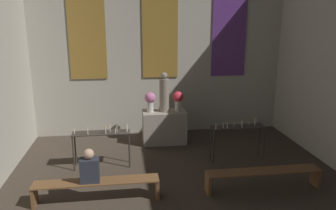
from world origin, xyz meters
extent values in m
cube|color=#B2AD9E|center=(0.00, 9.42, 2.76)|extent=(7.81, 0.12, 5.51)
cube|color=olive|center=(-2.12, 9.34, 3.31)|extent=(1.06, 0.03, 3.09)
cube|color=olive|center=(0.00, 9.34, 3.31)|extent=(1.06, 0.03, 3.09)
cube|color=#60337F|center=(2.12, 9.34, 3.31)|extent=(1.06, 0.03, 3.09)
cube|color=gray|center=(0.00, 8.41, 0.47)|extent=(1.23, 0.70, 0.93)
cylinder|color=gray|center=(0.00, 8.41, 1.40)|extent=(0.27, 0.27, 0.93)
sphere|color=gray|center=(0.00, 8.41, 1.96)|extent=(0.19, 0.19, 0.19)
cylinder|color=beige|center=(-0.40, 8.41, 1.08)|extent=(0.18, 0.18, 0.31)
sphere|color=#C66B9E|center=(-0.40, 8.41, 1.34)|extent=(0.30, 0.30, 0.30)
cylinder|color=beige|center=(0.40, 8.41, 1.08)|extent=(0.18, 0.18, 0.31)
sphere|color=#DB3342|center=(0.40, 8.41, 1.34)|extent=(0.30, 0.30, 0.30)
cube|color=#332D28|center=(-1.69, 6.98, 0.86)|extent=(1.36, 0.37, 0.02)
cylinder|color=#332D28|center=(-2.34, 6.83, 0.43)|extent=(0.04, 0.04, 0.85)
cylinder|color=#332D28|center=(-1.04, 6.83, 0.43)|extent=(0.04, 0.04, 0.85)
cylinder|color=#332D28|center=(-2.34, 7.14, 0.43)|extent=(0.04, 0.04, 0.85)
cylinder|color=#332D28|center=(-1.04, 7.14, 0.43)|extent=(0.04, 0.04, 0.85)
cylinder|color=silver|center=(-1.48, 7.00, 0.96)|extent=(0.02, 0.02, 0.18)
sphere|color=#F9CC4C|center=(-1.48, 7.00, 1.06)|extent=(0.02, 0.02, 0.02)
cylinder|color=silver|center=(-1.08, 6.95, 0.95)|extent=(0.02, 0.02, 0.15)
sphere|color=#F9CC4C|center=(-1.08, 6.95, 1.04)|extent=(0.02, 0.02, 0.02)
cylinder|color=silver|center=(-2.31, 6.99, 0.93)|extent=(0.02, 0.02, 0.11)
sphere|color=#F9CC4C|center=(-2.31, 6.99, 1.00)|extent=(0.02, 0.02, 0.02)
cylinder|color=silver|center=(-1.98, 6.86, 0.96)|extent=(0.02, 0.02, 0.18)
sphere|color=#F9CC4C|center=(-1.98, 6.86, 1.06)|extent=(0.02, 0.02, 0.02)
cylinder|color=silver|center=(-1.60, 7.11, 0.92)|extent=(0.02, 0.02, 0.09)
sphere|color=#F9CC4C|center=(-1.60, 7.11, 0.98)|extent=(0.02, 0.02, 0.02)
cylinder|color=silver|center=(-1.58, 6.88, 0.95)|extent=(0.02, 0.02, 0.15)
sphere|color=#F9CC4C|center=(-1.58, 6.88, 1.03)|extent=(0.02, 0.02, 0.02)
cylinder|color=silver|center=(-1.35, 6.86, 0.93)|extent=(0.02, 0.02, 0.11)
sphere|color=#F9CC4C|center=(-1.35, 6.86, 1.00)|extent=(0.02, 0.02, 0.02)
cylinder|color=silver|center=(-1.32, 6.98, 0.93)|extent=(0.02, 0.02, 0.12)
sphere|color=#F9CC4C|center=(-1.32, 6.98, 1.00)|extent=(0.02, 0.02, 0.02)
cylinder|color=silver|center=(-1.07, 7.01, 0.95)|extent=(0.02, 0.02, 0.16)
sphere|color=#F9CC4C|center=(-1.07, 7.01, 1.04)|extent=(0.02, 0.02, 0.02)
cylinder|color=silver|center=(-1.58, 6.91, 0.96)|extent=(0.02, 0.02, 0.17)
sphere|color=#F9CC4C|center=(-1.58, 6.91, 1.05)|extent=(0.02, 0.02, 0.02)
cube|color=#332D28|center=(1.69, 6.98, 0.86)|extent=(1.36, 0.37, 0.02)
cylinder|color=#332D28|center=(1.04, 6.83, 0.43)|extent=(0.04, 0.04, 0.85)
cylinder|color=#332D28|center=(2.34, 6.83, 0.43)|extent=(0.04, 0.04, 0.85)
cylinder|color=#332D28|center=(1.04, 7.14, 0.43)|extent=(0.04, 0.04, 0.85)
cylinder|color=#332D28|center=(2.34, 7.14, 0.43)|extent=(0.04, 0.04, 0.85)
cylinder|color=silver|center=(1.74, 6.85, 0.96)|extent=(0.02, 0.02, 0.18)
sphere|color=#F9CC4C|center=(1.74, 6.85, 1.06)|extent=(0.02, 0.02, 0.02)
cylinder|color=silver|center=(1.28, 6.90, 0.94)|extent=(0.02, 0.02, 0.14)
sphere|color=#F9CC4C|center=(1.28, 6.90, 1.02)|extent=(0.02, 0.02, 0.02)
cylinder|color=silver|center=(1.78, 6.98, 0.94)|extent=(0.02, 0.02, 0.13)
sphere|color=#F9CC4C|center=(1.78, 6.98, 1.02)|extent=(0.02, 0.02, 0.02)
cylinder|color=silver|center=(2.11, 6.96, 0.93)|extent=(0.02, 0.02, 0.12)
sphere|color=#F9CC4C|center=(2.11, 6.96, 1.00)|extent=(0.02, 0.02, 0.02)
cylinder|color=silver|center=(1.07, 6.83, 0.93)|extent=(0.02, 0.02, 0.12)
sphere|color=#F9CC4C|center=(1.07, 6.83, 1.00)|extent=(0.02, 0.02, 0.02)
cylinder|color=silver|center=(2.20, 7.09, 0.95)|extent=(0.02, 0.02, 0.15)
sphere|color=#F9CC4C|center=(2.20, 7.09, 1.03)|extent=(0.02, 0.02, 0.02)
cylinder|color=silver|center=(2.15, 7.06, 0.94)|extent=(0.02, 0.02, 0.15)
sphere|color=#F9CC4C|center=(2.15, 7.06, 1.03)|extent=(0.02, 0.02, 0.02)
cylinder|color=silver|center=(1.37, 6.87, 0.95)|extent=(0.02, 0.02, 0.15)
sphere|color=#F9CC4C|center=(1.37, 6.87, 1.04)|extent=(0.02, 0.02, 0.02)
cylinder|color=silver|center=(2.02, 7.10, 0.92)|extent=(0.02, 0.02, 0.09)
sphere|color=#F9CC4C|center=(2.02, 7.10, 0.98)|extent=(0.02, 0.02, 0.02)
cylinder|color=silver|center=(1.59, 7.00, 0.93)|extent=(0.02, 0.02, 0.12)
sphere|color=#F9CC4C|center=(1.59, 7.00, 1.00)|extent=(0.02, 0.02, 0.02)
cube|color=brown|center=(-1.70, 5.39, 0.42)|extent=(2.42, 0.36, 0.03)
cube|color=brown|center=(-2.89, 5.39, 0.20)|extent=(0.06, 0.32, 0.41)
cube|color=brown|center=(-0.52, 5.39, 0.20)|extent=(0.06, 0.32, 0.41)
cube|color=brown|center=(1.70, 5.39, 0.42)|extent=(2.42, 0.36, 0.03)
cube|color=brown|center=(0.52, 5.39, 0.20)|extent=(0.06, 0.32, 0.41)
cube|color=brown|center=(2.89, 5.39, 0.20)|extent=(0.06, 0.32, 0.41)
cube|color=#282D38|center=(-1.82, 5.39, 0.67)|extent=(0.36, 0.24, 0.47)
sphere|color=tan|center=(-1.82, 5.39, 1.00)|extent=(0.20, 0.20, 0.20)
camera|label=1|loc=(-1.11, -0.52, 3.46)|focal=35.00mm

